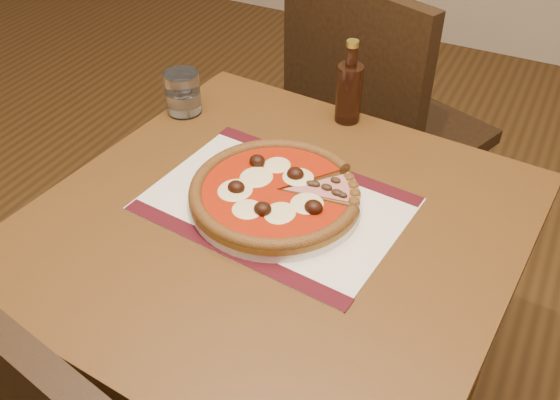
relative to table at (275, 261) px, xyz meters
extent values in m
cube|color=brown|center=(0.00, 0.00, 0.08)|extent=(0.86, 0.86, 0.04)
cylinder|color=brown|center=(-0.32, 0.38, -0.29)|extent=(0.05, 0.05, 0.71)
cylinder|color=brown|center=(0.38, 0.32, -0.29)|extent=(0.05, 0.05, 0.71)
cube|color=black|center=(-0.02, 0.79, -0.19)|extent=(0.58, 0.58, 0.04)
cylinder|color=black|center=(0.22, 0.90, -0.43)|extent=(0.04, 0.04, 0.44)
cylinder|color=black|center=(-0.13, 1.04, -0.43)|extent=(0.04, 0.04, 0.44)
cylinder|color=black|center=(0.09, 0.55, -0.43)|extent=(0.04, 0.04, 0.44)
cylinder|color=black|center=(-0.27, 0.68, -0.43)|extent=(0.04, 0.04, 0.44)
cube|color=black|center=(-0.10, 0.60, 0.07)|extent=(0.43, 0.20, 0.47)
cube|color=silver|center=(-0.02, 0.04, 0.10)|extent=(0.47, 0.36, 0.00)
cylinder|color=white|center=(-0.02, 0.04, 0.11)|extent=(0.30, 0.30, 0.02)
cylinder|color=olive|center=(-0.02, 0.04, 0.13)|extent=(0.31, 0.31, 0.01)
torus|color=brown|center=(-0.02, 0.04, 0.13)|extent=(0.31, 0.31, 0.02)
cylinder|color=#AC1408|center=(-0.02, 0.04, 0.13)|extent=(0.26, 0.26, 0.00)
ellipsoid|color=#FAE8A8|center=(0.00, 0.09, 0.14)|extent=(0.05, 0.05, 0.01)
ellipsoid|color=#FAE8A8|center=(-0.05, 0.11, 0.14)|extent=(0.05, 0.05, 0.01)
ellipsoid|color=#FAE8A8|center=(-0.07, 0.05, 0.14)|extent=(0.05, 0.05, 0.01)
ellipsoid|color=#FAE8A8|center=(-0.09, 0.00, 0.14)|extent=(0.05, 0.05, 0.01)
ellipsoid|color=#FAE8A8|center=(-0.03, -0.01, 0.14)|extent=(0.05, 0.05, 0.01)
ellipsoid|color=#FAE8A8|center=(0.03, -0.03, 0.14)|extent=(0.05, 0.05, 0.01)
ellipsoid|color=#FAE8A8|center=(0.03, 0.03, 0.14)|extent=(0.05, 0.05, 0.01)
ellipsoid|color=black|center=(0.00, 0.10, 0.15)|extent=(0.03, 0.03, 0.02)
ellipsoid|color=black|center=(-0.09, 0.10, 0.15)|extent=(0.03, 0.03, 0.02)
ellipsoid|color=black|center=(-0.07, 0.01, 0.15)|extent=(0.03, 0.03, 0.02)
ellipsoid|color=black|center=(-0.01, -0.05, 0.15)|extent=(0.03, 0.03, 0.02)
ellipsoid|color=black|center=(0.04, 0.02, 0.15)|extent=(0.03, 0.03, 0.02)
ellipsoid|color=#332312|center=(0.04, 0.06, 0.14)|extent=(0.02, 0.01, 0.01)
ellipsoid|color=#332312|center=(0.08, 0.08, 0.14)|extent=(0.02, 0.01, 0.01)
ellipsoid|color=#332312|center=(0.04, 0.07, 0.14)|extent=(0.02, 0.01, 0.01)
ellipsoid|color=#332312|center=(0.07, 0.09, 0.14)|extent=(0.02, 0.01, 0.01)
ellipsoid|color=#332312|center=(0.03, 0.07, 0.14)|extent=(0.02, 0.01, 0.01)
ellipsoid|color=#332312|center=(0.06, 0.10, 0.14)|extent=(0.02, 0.01, 0.01)
ellipsoid|color=#332312|center=(0.03, 0.08, 0.14)|extent=(0.02, 0.01, 0.01)
cylinder|color=white|center=(-0.34, 0.23, 0.15)|extent=(0.08, 0.08, 0.09)
cylinder|color=#34190D|center=(-0.01, 0.36, 0.16)|extent=(0.05, 0.05, 0.13)
cylinder|color=#34190D|center=(-0.01, 0.36, 0.24)|extent=(0.02, 0.02, 0.05)
cylinder|color=#A89738|center=(-0.01, 0.36, 0.28)|extent=(0.03, 0.03, 0.01)
camera|label=1|loc=(0.38, -0.73, 0.81)|focal=40.00mm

